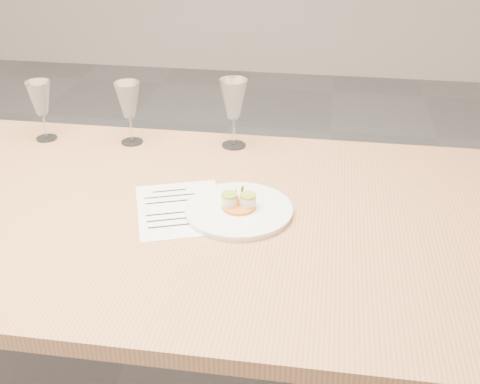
# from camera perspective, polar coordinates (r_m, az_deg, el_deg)

# --- Properties ---
(dining_table) EXTENTS (2.40, 1.00, 0.75)m
(dining_table) POSITION_cam_1_polar(r_m,az_deg,el_deg) (1.67, -14.88, -2.91)
(dining_table) COLOR tan
(dining_table) RESTS_ON ground
(dinner_plate) EXTENTS (0.27, 0.27, 0.07)m
(dinner_plate) POSITION_cam_1_polar(r_m,az_deg,el_deg) (1.52, -0.10, -1.63)
(dinner_plate) COLOR white
(dinner_plate) RESTS_ON dining_table
(recipe_sheet) EXTENTS (0.30, 0.33, 0.00)m
(recipe_sheet) POSITION_cam_1_polar(r_m,az_deg,el_deg) (1.55, -5.66, -1.58)
(recipe_sheet) COLOR white
(recipe_sheet) RESTS_ON dining_table
(wine_glass_0) EXTENTS (0.08, 0.08, 0.19)m
(wine_glass_0) POSITION_cam_1_polar(r_m,az_deg,el_deg) (1.99, -18.42, 8.33)
(wine_glass_0) COLOR white
(wine_glass_0) RESTS_ON dining_table
(wine_glass_1) EXTENTS (0.08, 0.08, 0.20)m
(wine_glass_1) POSITION_cam_1_polar(r_m,az_deg,el_deg) (1.89, -10.55, 8.46)
(wine_glass_1) COLOR white
(wine_glass_1) RESTS_ON dining_table
(wine_glass_2) EXTENTS (0.09, 0.09, 0.21)m
(wine_glass_2) POSITION_cam_1_polar(r_m,az_deg,el_deg) (1.83, -0.62, 8.69)
(wine_glass_2) COLOR white
(wine_glass_2) RESTS_ON dining_table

